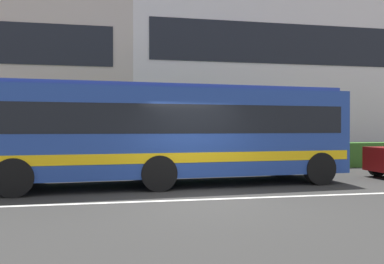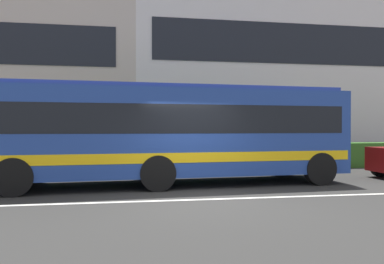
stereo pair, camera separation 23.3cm
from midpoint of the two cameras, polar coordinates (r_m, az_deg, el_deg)
name	(u,v)px [view 1 (the left image)]	position (r m, az deg, el deg)	size (l,w,h in m)	color
ground_plane	(206,200)	(9.42, 1.40, -10.12)	(160.00, 160.00, 0.00)	#302F2D
lane_centre_line	(206,199)	(9.42, 1.40, -10.09)	(60.00, 0.16, 0.01)	silver
hedge_row_far	(257,156)	(16.76, 9.34, -3.55)	(23.40, 1.10, 1.09)	#387327
apartment_block_right	(274,76)	(27.65, 12.02, 8.26)	(20.08, 12.01, 10.90)	silver
transit_bus	(174,131)	(11.79, -3.35, 0.20)	(10.85, 3.25, 3.02)	navy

